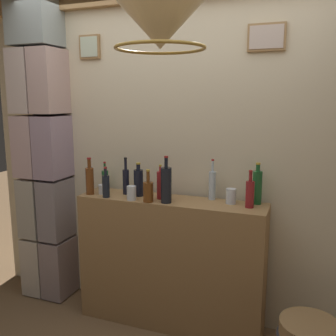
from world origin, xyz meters
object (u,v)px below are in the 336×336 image
Objects in this scene: liquor_bottle_scotch at (148,191)px; liquor_bottle_gin at (90,180)px; liquor_bottle_rye at (160,185)px; pendant_lamp at (160,26)px; glass_tumbler_rocks at (132,193)px; liquor_bottle_rum at (106,186)px; liquor_bottle_vodka at (250,193)px; liquor_bottle_whiskey at (105,179)px; liquor_bottle_mezcal at (212,185)px; glass_tumbler_shot at (231,196)px; liquor_bottle_vermouth at (166,184)px; glass_tumbler_highball at (103,189)px; liquor_bottle_amaro at (257,187)px; liquor_bottle_sherry at (139,182)px; liquor_bottle_port at (126,180)px.

liquor_bottle_gin reaches higher than liquor_bottle_scotch.
liquor_bottle_rye is 0.44× the size of pendant_lamp.
liquor_bottle_gin is 1.53m from pendant_lamp.
glass_tumbler_rocks is (-0.14, 0.00, -0.03)m from liquor_bottle_scotch.
liquor_bottle_rye is 1.11× the size of liquor_bottle_rum.
liquor_bottle_vodka is (0.72, 0.12, 0.02)m from liquor_bottle_scotch.
liquor_bottle_vodka is at bearing -5.01° from liquor_bottle_whiskey.
liquor_bottle_vodka is at bearing 68.31° from pendant_lamp.
liquor_bottle_mezcal reaches higher than glass_tumbler_rocks.
liquor_bottle_rye is at bearing -173.31° from glass_tumbler_shot.
liquor_bottle_vermouth is at bearing 2.61° from liquor_bottle_rum.
liquor_bottle_vermouth is 0.49m from liquor_bottle_rum.
liquor_bottle_whiskey is 3.14× the size of glass_tumbler_highball.
liquor_bottle_scotch is 2.20× the size of glass_tumbler_shot.
glass_tumbler_highball is (-1.18, -0.14, -0.09)m from liquor_bottle_amaro.
glass_tumbler_rocks is 1.42× the size of glass_tumbler_highball.
liquor_bottle_vermouth reaches higher than liquor_bottle_scotch.
liquor_bottle_vermouth is at bearing -46.66° from liquor_bottle_rye.
liquor_bottle_sherry is 0.99× the size of liquor_bottle_vodka.
liquor_bottle_gin is 2.75× the size of glass_tumbler_rocks.
pendant_lamp reaches higher than liquor_bottle_rum.
liquor_bottle_whiskey is (-0.49, 0.22, 0.00)m from liquor_bottle_scotch.
liquor_bottle_sherry and liquor_bottle_rye have the same top height.
glass_tumbler_highball is (-1.15, -0.03, -0.06)m from liquor_bottle_vodka.
glass_tumbler_shot is (0.72, 0.04, -0.05)m from liquor_bottle_sherry.
liquor_bottle_gin is at bearing 140.01° from pendant_lamp.
liquor_bottle_vermouth reaches higher than glass_tumbler_highball.
liquor_bottle_port is at bearing 172.96° from liquor_bottle_rye.
liquor_bottle_amaro reaches higher than liquor_bottle_sherry.
liquor_bottle_vodka is (1.07, 0.11, 0.01)m from liquor_bottle_rum.
glass_tumbler_rocks is at bearing -157.83° from liquor_bottle_mezcal.
glass_tumbler_highball is (-0.43, 0.09, -0.04)m from liquor_bottle_scotch.
liquor_bottle_gin is at bearing -171.78° from liquor_bottle_amaro.
glass_tumbler_rocks is at bearing -50.31° from liquor_bottle_port.
liquor_bottle_rum is at bearing -58.44° from liquor_bottle_whiskey.
liquor_bottle_whiskey is 0.18m from liquor_bottle_gin.
glass_tumbler_shot is at bearing -2.89° from liquor_bottle_whiskey.
liquor_bottle_amaro reaches higher than liquor_bottle_rum.
liquor_bottle_vodka is at bearing 5.93° from liquor_bottle_rum.
liquor_bottle_port is (-0.38, 0.12, -0.02)m from liquor_bottle_vermouth.
liquor_bottle_whiskey is at bearing -179.74° from liquor_bottle_amaro.
liquor_bottle_gin is 0.13m from glass_tumbler_highball.
liquor_bottle_amaro is at bearing 68.85° from pendant_lamp.
liquor_bottle_amaro is (0.89, 0.10, 0.02)m from liquor_bottle_sherry.
pendant_lamp reaches higher than liquor_bottle_port.
liquor_bottle_rum is (0.13, -0.22, 0.01)m from liquor_bottle_whiskey.
liquor_bottle_amaro is 1.25× the size of liquor_bottle_scotch.
glass_tumbler_rocks is at bearing -167.00° from glass_tumbler_shot.
liquor_bottle_vodka reaches higher than liquor_bottle_sherry.
liquor_bottle_sherry is 0.72m from glass_tumbler_shot.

